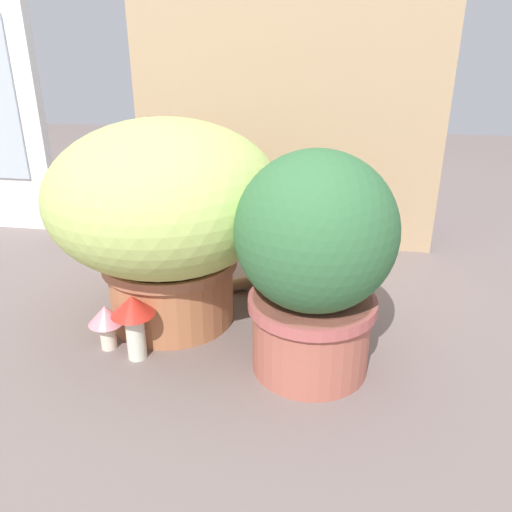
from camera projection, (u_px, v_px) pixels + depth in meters
ground_plane at (206, 325)px, 1.23m from camera, size 6.00×6.00×0.00m
cardboard_backdrop at (285, 118)px, 1.58m from camera, size 0.98×0.03×0.84m
grass_planter at (166, 210)px, 1.16m from camera, size 0.54×0.54×0.49m
leafy_planter at (314, 259)px, 0.98m from camera, size 0.32×0.32×0.46m
cat at (297, 253)px, 1.34m from camera, size 0.39×0.24×0.32m
mushroom_ornament_red at (134, 315)px, 1.07m from camera, size 0.09×0.09×0.15m
mushroom_ornament_pink at (106, 319)px, 1.12m from camera, size 0.08×0.08×0.11m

